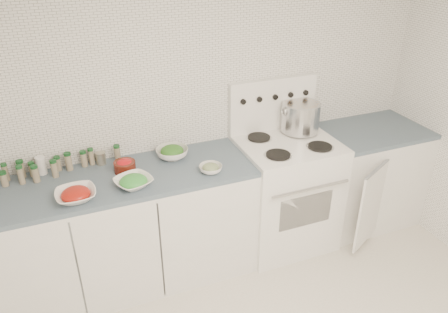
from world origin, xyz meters
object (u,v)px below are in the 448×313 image
(stock_pot, at_px, (301,116))
(stove, at_px, (284,189))
(bowl_tomato, at_px, (76,195))
(bowl_snowpea, at_px, (133,182))

(stock_pot, bearing_deg, stove, -142.68)
(stock_pot, height_order, bowl_tomato, stock_pot)
(stove, distance_m, bowl_snowpea, 1.32)
(bowl_snowpea, bearing_deg, bowl_tomato, -176.43)
(bowl_tomato, relative_size, bowl_snowpea, 0.85)
(stove, relative_size, stock_pot, 4.15)
(bowl_tomato, xyz_separation_m, bowl_snowpea, (0.37, 0.02, -0.00))
(stove, xyz_separation_m, bowl_snowpea, (-1.24, -0.15, 0.44))
(stove, relative_size, bowl_snowpea, 4.49)
(bowl_tomato, distance_m, bowl_snowpea, 0.37)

